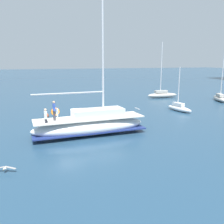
{
  "coord_description": "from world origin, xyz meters",
  "views": [
    {
      "loc": [
        19.53,
        -3.77,
        6.02
      ],
      "look_at": [
        0.71,
        3.75,
        1.8
      ],
      "focal_mm": 38.58,
      "sensor_mm": 36.0,
      "label": 1
    }
  ],
  "objects_px": {
    "moored_cutter_left": "(179,108)",
    "seagull": "(5,168)",
    "main_sailboat": "(91,124)",
    "moored_catamaran": "(219,98)",
    "moored_sloop_far": "(162,94)",
    "mooring_buoy": "(46,116)"
  },
  "relations": [
    {
      "from": "moored_sloop_far",
      "to": "moored_catamaran",
      "type": "bearing_deg",
      "value": 45.17
    },
    {
      "from": "main_sailboat",
      "to": "moored_cutter_left",
      "type": "xyz_separation_m",
      "value": [
        -5.42,
        13.12,
        -0.47
      ]
    },
    {
      "from": "seagull",
      "to": "mooring_buoy",
      "type": "bearing_deg",
      "value": 164.18
    },
    {
      "from": "main_sailboat",
      "to": "moored_cutter_left",
      "type": "distance_m",
      "value": 14.2
    },
    {
      "from": "moored_catamaran",
      "to": "moored_sloop_far",
      "type": "bearing_deg",
      "value": -134.83
    },
    {
      "from": "main_sailboat",
      "to": "moored_catamaran",
      "type": "xyz_separation_m",
      "value": [
        -9.65,
        23.96,
        -0.37
      ]
    },
    {
      "from": "main_sailboat",
      "to": "moored_sloop_far",
      "type": "distance_m",
      "value": 23.77
    },
    {
      "from": "main_sailboat",
      "to": "mooring_buoy",
      "type": "bearing_deg",
      "value": -161.74
    },
    {
      "from": "mooring_buoy",
      "to": "moored_cutter_left",
      "type": "bearing_deg",
      "value": 80.0
    },
    {
      "from": "main_sailboat",
      "to": "moored_catamaran",
      "type": "distance_m",
      "value": 25.84
    },
    {
      "from": "moored_cutter_left",
      "to": "seagull",
      "type": "height_order",
      "value": "moored_cutter_left"
    },
    {
      "from": "moored_catamaran",
      "to": "seagull",
      "type": "height_order",
      "value": "moored_catamaran"
    },
    {
      "from": "moored_catamaran",
      "to": "moored_cutter_left",
      "type": "distance_m",
      "value": 11.64
    },
    {
      "from": "moored_catamaran",
      "to": "mooring_buoy",
      "type": "relative_size",
      "value": 9.1
    },
    {
      "from": "moored_cutter_left",
      "to": "seagull",
      "type": "bearing_deg",
      "value": -61.77
    },
    {
      "from": "main_sailboat",
      "to": "seagull",
      "type": "xyz_separation_m",
      "value": [
        5.1,
        -6.48,
        -0.65
      ]
    },
    {
      "from": "main_sailboat",
      "to": "seagull",
      "type": "bearing_deg",
      "value": -51.8
    },
    {
      "from": "moored_sloop_far",
      "to": "moored_cutter_left",
      "type": "height_order",
      "value": "moored_sloop_far"
    },
    {
      "from": "moored_cutter_left",
      "to": "mooring_buoy",
      "type": "xyz_separation_m",
      "value": [
        -2.79,
        -15.82,
        -0.29
      ]
    },
    {
      "from": "seagull",
      "to": "mooring_buoy",
      "type": "height_order",
      "value": "mooring_buoy"
    },
    {
      "from": "mooring_buoy",
      "to": "main_sailboat",
      "type": "bearing_deg",
      "value": 18.26
    },
    {
      "from": "moored_sloop_far",
      "to": "mooring_buoy",
      "type": "relative_size",
      "value": 10.67
    }
  ]
}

